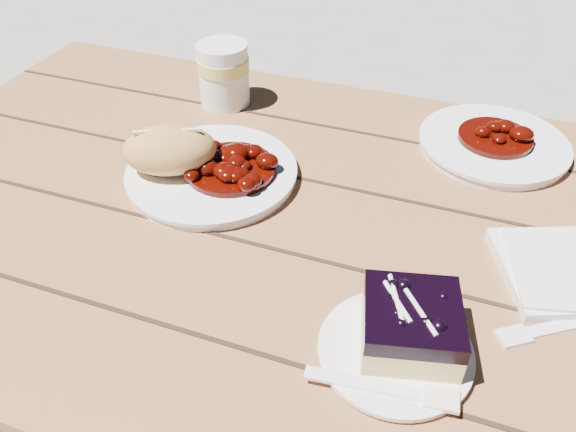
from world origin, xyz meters
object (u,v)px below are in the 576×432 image
(dessert_plate, at_px, (395,352))
(second_cup, at_px, (224,74))
(bread_roll, at_px, (170,150))
(blueberry_cake, at_px, (411,324))
(picnic_table, at_px, (513,349))
(main_plate, at_px, (212,174))
(second_plate, at_px, (493,145))

(dessert_plate, xyz_separation_m, second_cup, (-0.41, 0.45, 0.05))
(bread_roll, bearing_deg, blueberry_cake, -26.10)
(picnic_table, xyz_separation_m, main_plate, (-0.48, 0.04, 0.17))
(main_plate, distance_m, blueberry_cake, 0.40)
(blueberry_cake, relative_size, second_cup, 1.09)
(picnic_table, xyz_separation_m, dessert_plate, (-0.15, -0.19, 0.17))
(second_cup, bearing_deg, bread_roll, -84.18)
(dessert_plate, bearing_deg, second_cup, 132.11)
(dessert_plate, distance_m, blueberry_cake, 0.04)
(blueberry_cake, height_order, second_plate, blueberry_cake)
(main_plate, height_order, second_cup, second_cup)
(second_cup, bearing_deg, dessert_plate, -47.89)
(bread_roll, xyz_separation_m, second_plate, (0.45, 0.25, -0.04))
(bread_roll, xyz_separation_m, dessert_plate, (0.38, -0.21, -0.05))
(blueberry_cake, bearing_deg, main_plate, 134.45)
(second_plate, distance_m, second_cup, 0.48)
(main_plate, distance_m, second_plate, 0.46)
(second_cup, bearing_deg, second_plate, 0.67)
(picnic_table, xyz_separation_m, second_cup, (-0.56, 0.26, 0.22))
(second_plate, bearing_deg, bread_roll, -151.13)
(blueberry_cake, xyz_separation_m, second_cup, (-0.42, 0.44, 0.02))
(second_plate, bearing_deg, picnic_table, -72.28)
(dessert_plate, xyz_separation_m, second_plate, (0.07, 0.46, 0.00))
(blueberry_cake, bearing_deg, picnic_table, 37.42)
(blueberry_cake, bearing_deg, bread_roll, 140.52)
(dessert_plate, bearing_deg, picnic_table, 51.20)
(picnic_table, bearing_deg, bread_roll, 178.26)
(bread_roll, bearing_deg, picnic_table, -1.74)
(bread_roll, xyz_separation_m, blueberry_cake, (0.39, -0.19, -0.01))
(picnic_table, height_order, bread_roll, bread_roll)
(second_plate, height_order, second_cup, second_cup)
(picnic_table, bearing_deg, main_plate, 175.68)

